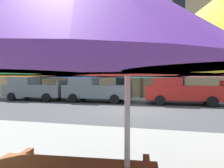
% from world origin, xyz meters
% --- Properties ---
extents(ground_plane, '(120.00, 120.00, 0.00)m').
position_xyz_m(ground_plane, '(0.00, 0.00, 0.00)').
color(ground_plane, '#424244').
extents(sidewalk_far, '(56.00, 3.60, 0.12)m').
position_xyz_m(sidewalk_far, '(0.00, 6.80, 0.06)').
color(sidewalk_far, '#B2ADA3').
rests_on(sidewalk_far, ground).
extents(apartment_building, '(43.41, 12.08, 12.80)m').
position_xyz_m(apartment_building, '(0.00, 14.99, 6.40)').
color(apartment_building, tan).
rests_on(apartment_building, ground).
extents(pickup_gray, '(5.10, 2.12, 2.20)m').
position_xyz_m(pickup_gray, '(-9.05, 3.70, 1.03)').
color(pickup_gray, slate).
rests_on(pickup_gray, ground).
extents(pickup_gray_midblock, '(5.10, 2.12, 2.20)m').
position_xyz_m(pickup_gray_midblock, '(-3.67, 3.70, 1.03)').
color(pickup_gray_midblock, slate).
rests_on(pickup_gray_midblock, ground).
extents(pickup_red, '(5.10, 2.12, 2.20)m').
position_xyz_m(pickup_red, '(2.57, 3.70, 1.03)').
color(pickup_red, '#B21E19').
rests_on(pickup_red, ground).
extents(street_tree_left, '(3.62, 3.48, 5.11)m').
position_xyz_m(street_tree_left, '(-10.44, 6.85, 3.56)').
color(street_tree_left, brown).
rests_on(street_tree_left, ground).
extents(street_tree_middle, '(3.47, 3.49, 5.97)m').
position_xyz_m(street_tree_middle, '(-0.47, 7.34, 4.14)').
color(street_tree_middle, brown).
rests_on(street_tree_middle, ground).
extents(patio_umbrella, '(3.83, 3.83, 2.35)m').
position_xyz_m(patio_umbrella, '(1.23, -9.00, 2.00)').
color(patio_umbrella, silver).
rests_on(patio_umbrella, ground).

